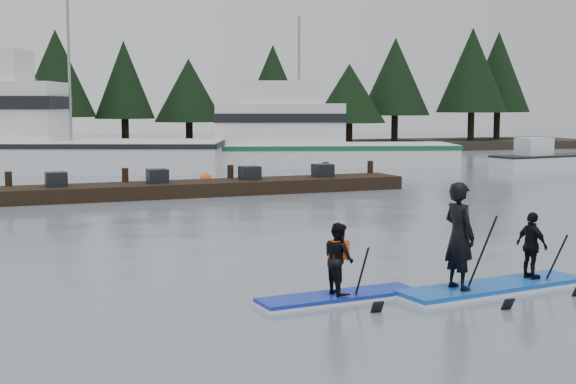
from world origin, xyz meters
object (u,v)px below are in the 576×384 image
object	(u,v)px
paddleboard_duo	(487,256)
fishing_boat_medium	(305,154)
paddleboard_solo	(339,273)
fishing_boat_large	(7,153)
floating_dock	(211,188)

from	to	relation	value
paddleboard_duo	fishing_boat_medium	bearing A→B (deg)	66.65
fishing_boat_medium	paddleboard_duo	xyz separation A→B (m)	(-6.34, -28.87, 0.01)
paddleboard_solo	paddleboard_duo	xyz separation A→B (m)	(2.69, -0.23, 0.18)
paddleboard_solo	paddleboard_duo	world-z (taller)	paddleboard_duo
fishing_boat_large	paddleboard_duo	world-z (taller)	fishing_boat_large
fishing_boat_medium	floating_dock	size ratio (longest dim) A/B	1.06
paddleboard_solo	fishing_boat_large	bearing A→B (deg)	93.41
floating_dock	paddleboard_solo	distance (m)	16.46
paddleboard_duo	floating_dock	bearing A→B (deg)	83.81
floating_dock	paddleboard_duo	bearing A→B (deg)	-89.93
fishing_boat_large	fishing_boat_medium	world-z (taller)	fishing_boat_large
paddleboard_solo	paddleboard_duo	size ratio (longest dim) A/B	0.76
paddleboard_solo	paddleboard_duo	distance (m)	2.70
floating_dock	paddleboard_solo	world-z (taller)	paddleboard_solo
fishing_boat_large	floating_dock	size ratio (longest dim) A/B	1.41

